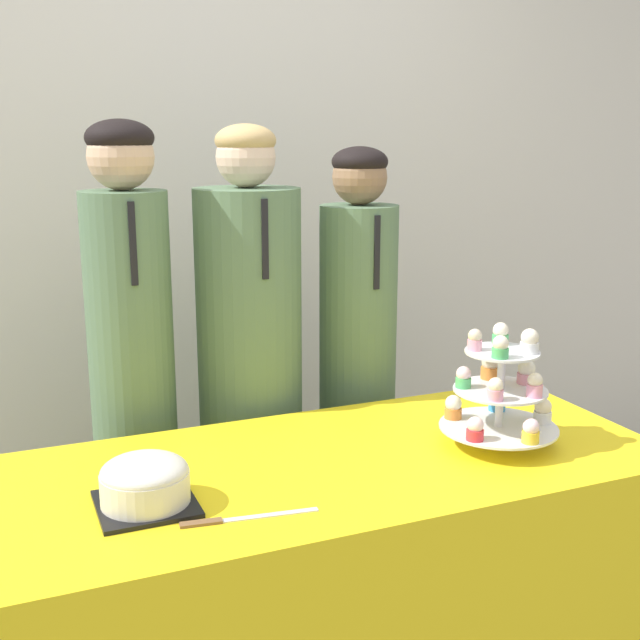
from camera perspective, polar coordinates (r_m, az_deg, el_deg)
wall_back at (r=3.03m, az=-10.13°, el=9.69°), size 9.00×0.06×2.70m
table at (r=2.12m, az=-0.70°, el=-19.55°), size 1.75×0.71×0.75m
round_cake at (r=1.76m, az=-12.35°, el=-11.16°), size 0.20×0.20×0.11m
cake_knife at (r=1.69m, az=-6.67°, el=-13.98°), size 0.29×0.06×0.01m
cupcake_stand at (r=2.06m, az=12.77°, el=-4.89°), size 0.30×0.30×0.31m
student_0 at (r=2.37m, az=-13.08°, el=-5.70°), size 0.24×0.25×1.56m
student_1 at (r=2.46m, az=-4.94°, el=-5.68°), size 0.31×0.32×1.55m
student_2 at (r=2.59m, az=2.67°, el=-4.89°), size 0.24×0.25×1.48m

